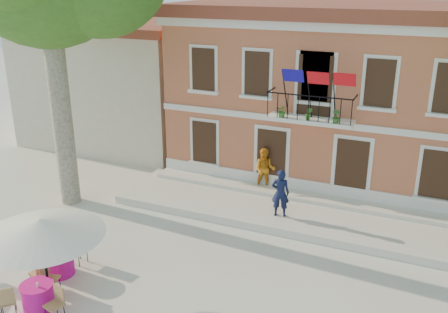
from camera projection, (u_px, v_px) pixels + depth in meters
ground at (197, 264)px, 15.73m from camera, size 90.00×90.00×0.00m
main_building at (335, 89)px, 22.30m from camera, size 13.50×9.59×7.50m
neighbor_west at (132, 78)px, 27.70m from camera, size 9.40×9.40×6.40m
terrace at (297, 214)px, 18.72m from camera, size 14.00×3.40×0.30m
patio_umbrella at (40, 228)px, 13.21m from camera, size 3.38×3.38×2.51m
pedestrian_navy at (280, 193)px, 17.95m from camera, size 0.73×0.56×1.79m
pedestrian_orange at (265, 169)px, 20.15m from camera, size 0.97×0.82×1.78m
cafe_table_0 at (60, 262)px, 15.05m from camera, size 0.90×1.96×0.95m
cafe_table_1 at (38, 296)px, 13.45m from camera, size 1.81×1.81×0.95m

